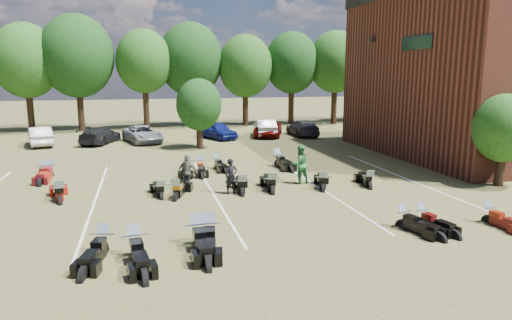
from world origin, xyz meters
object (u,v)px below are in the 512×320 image
object	(u,v)px
person_grey	(188,172)
motorcycle_3	(198,245)
motorcycle_7	(60,203)
car_4	(218,130)
motorcycle_0	(104,254)
motorcycle_14	(45,178)
person_black	(231,176)
person_green	(300,164)

from	to	relation	value
person_grey	motorcycle_3	distance (m)	7.13
motorcycle_3	motorcycle_7	xyz separation A→B (m)	(-4.95, 6.06, 0.00)
motorcycle_3	car_4	bearing A→B (deg)	77.24
motorcycle_0	motorcycle_14	bearing A→B (deg)	121.53
car_4	motorcycle_3	world-z (taller)	car_4
motorcycle_0	motorcycle_3	xyz separation A→B (m)	(2.79, 0.02, 0.00)
car_4	person_black	size ratio (longest dim) A/B	2.55
person_green	motorcycle_7	size ratio (longest dim) A/B	0.77
motorcycle_0	motorcycle_14	distance (m)	11.78
car_4	motorcycle_3	bearing A→B (deg)	-125.42
motorcycle_3	motorcycle_14	bearing A→B (deg)	118.16
car_4	motorcycle_0	size ratio (longest dim) A/B	1.76
car_4	motorcycle_0	xyz separation A→B (m)	(-7.19, -23.06, -0.69)
motorcycle_0	person_black	bearing A→B (deg)	62.99
car_4	person_grey	distance (m)	16.46
person_grey	motorcycle_14	distance (m)	8.05
car_4	person_black	bearing A→B (deg)	-121.87
person_green	motorcycle_3	world-z (taller)	person_green
car_4	motorcycle_3	distance (m)	23.46
person_green	motorcycle_3	size ratio (longest dim) A/B	0.76
person_black	motorcycle_7	world-z (taller)	person_black
car_4	person_grey	bearing A→B (deg)	-128.65
person_green	car_4	bearing A→B (deg)	-95.07
person_black	motorcycle_14	distance (m)	10.20
motorcycle_0	motorcycle_14	size ratio (longest dim) A/B	0.99
car_4	motorcycle_7	size ratio (longest dim) A/B	1.63
car_4	motorcycle_3	xyz separation A→B (m)	(-4.40, -23.04, -0.69)
motorcycle_3	motorcycle_7	distance (m)	7.83
person_black	motorcycle_14	bearing A→B (deg)	137.41
car_4	person_green	world-z (taller)	person_green
person_grey	motorcycle_14	bearing A→B (deg)	-1.23
car_4	motorcycle_7	bearing A→B (deg)	-143.45
motorcycle_0	motorcycle_3	bearing A→B (deg)	13.75
person_green	person_grey	xyz separation A→B (m)	(-5.39, 0.13, -0.13)
motorcycle_7	motorcycle_0	bearing A→B (deg)	98.41
person_green	motorcycle_14	distance (m)	13.02
motorcycle_0	person_green	bearing A→B (deg)	52.32
person_black	motorcycle_14	size ratio (longest dim) A/B	0.68
motorcycle_0	car_4	bearing A→B (deg)	85.99
motorcycle_3	person_grey	bearing A→B (deg)	84.77
person_black	person_grey	xyz separation A→B (m)	(-1.81, 1.19, 0.03)
person_black	motorcycle_14	xyz separation A→B (m)	(-8.69, 5.29, -0.79)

